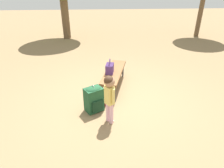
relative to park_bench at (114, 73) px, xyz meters
name	(u,v)px	position (x,y,z in m)	size (l,w,h in m)	color
ground_plane	(117,100)	(0.68, 0.00, -0.39)	(40.00, 40.00, 0.00)	#8C704C
park_bench	(114,73)	(0.00, 0.00, 0.00)	(1.65, 0.83, 0.45)	brown
handbag	(110,68)	(0.11, -0.11, 0.18)	(0.35, 0.24, 0.37)	#4C2D66
child_standing	(109,92)	(1.48, -0.22, 0.27)	(0.23, 0.20, 0.99)	#E5B2C6
backpack_large	(94,98)	(1.06, -0.52, -0.09)	(0.41, 0.44, 0.60)	#1E4C2D
backpack_small	(103,98)	(0.84, -0.31, -0.22)	(0.25, 0.23, 0.34)	maroon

